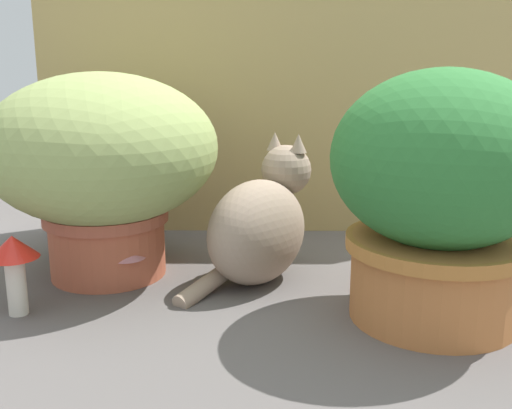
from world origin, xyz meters
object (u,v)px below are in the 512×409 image
(mushroom_ornament_red, at_px, (14,258))
(mushroom_ornament_pink, at_px, (127,254))
(grass_planter, at_px, (103,160))
(leafy_planter, at_px, (440,189))
(cat, at_px, (261,225))

(mushroom_ornament_red, bearing_deg, mushroom_ornament_pink, 38.98)
(grass_planter, bearing_deg, mushroom_ornament_pink, -52.21)
(leafy_planter, bearing_deg, mushroom_ornament_pink, 166.05)
(leafy_planter, height_order, mushroom_ornament_red, leafy_planter)
(grass_planter, xyz_separation_m, mushroom_ornament_red, (-0.11, -0.22, -0.15))
(mushroom_ornament_pink, distance_m, mushroom_ornament_red, 0.23)
(cat, height_order, mushroom_ornament_red, cat)
(leafy_planter, bearing_deg, grass_planter, 161.07)
(cat, xyz_separation_m, mushroom_ornament_pink, (-0.28, -0.05, -0.05))
(leafy_planter, relative_size, mushroom_ornament_pink, 4.60)
(grass_planter, relative_size, mushroom_ornament_red, 3.22)
(cat, bearing_deg, mushroom_ornament_pink, -170.72)
(leafy_planter, height_order, cat, leafy_planter)
(mushroom_ornament_pink, bearing_deg, grass_planter, 127.79)
(leafy_planter, xyz_separation_m, mushroom_ornament_red, (-0.76, 0.01, -0.13))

